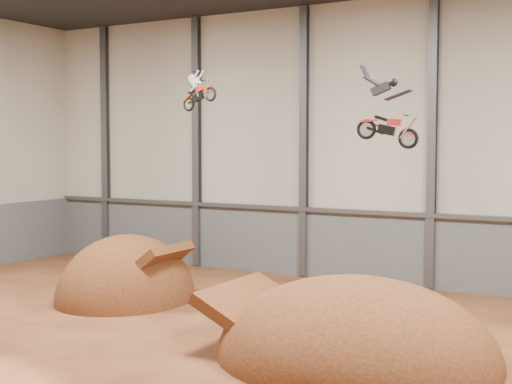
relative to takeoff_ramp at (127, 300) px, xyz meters
The scene contains 12 objects.
floor 9.83m from the takeoff_ramp, 37.33° to the right, with size 40.00×40.00×0.00m, color #4C2614.
back_wall 13.85m from the takeoff_ramp, 49.17° to the left, with size 40.00×0.10×14.00m, color #B8B3A3.
lower_band_back 12.00m from the takeoff_ramp, 48.85° to the left, with size 39.80×0.18×3.50m, color #595C61.
steel_rail 12.29m from the takeoff_ramp, 48.37° to the left, with size 39.80×0.35×0.20m, color #47494F.
steel_column_0 14.34m from the takeoff_ramp, 135.04° to the left, with size 0.40×0.36×13.90m, color #47494F.
steel_column_1 11.49m from the takeoff_ramp, 103.89° to the left, with size 0.40×0.36×13.90m, color #47494F.
steel_column_2 12.13m from the takeoff_ramp, 63.13° to the left, with size 0.40×0.36×13.90m, color #47494F.
steel_column_3 15.86m from the takeoff_ramp, 38.42° to the left, with size 0.40×0.36×13.90m, color #47494F.
takeoff_ramp is the anchor object (origin of this frame).
landing_ramp 12.57m from the takeoff_ramp, 15.19° to the right, with size 9.24×8.17×5.33m, color #3F1F0F.
fmx_rider_a 10.18m from the takeoff_ramp, ahead, with size 1.88×0.72×1.70m, color #C02200, non-canonical shape.
fmx_rider_b 15.35m from the takeoff_ramp, 11.43° to the right, with size 2.70×0.77×2.31m, color red, non-canonical shape.
Camera 1 is at (12.54, -18.49, 6.92)m, focal length 50.00 mm.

